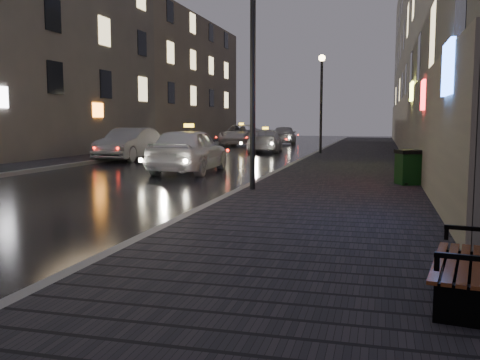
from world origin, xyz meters
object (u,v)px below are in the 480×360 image
object	(u,v)px
bench	(471,261)
taxi_far	(241,135)
lamp_near	(253,58)
taxi_near	(189,150)
taxi_mid	(265,141)
car_far	(284,135)
car_left_mid	(130,144)
lamp_far	(321,91)
trash_bin	(409,167)

from	to	relation	value
bench	taxi_far	distance (m)	36.52
lamp_near	taxi_near	distance (m)	6.93
taxi_mid	car_far	size ratio (longest dim) A/B	1.07
car_left_mid	taxi_mid	size ratio (longest dim) A/B	0.99
car_left_mid	car_far	xyz separation A→B (m)	(4.32, 18.62, -0.02)
lamp_far	bench	xyz separation A→B (m)	(4.06, -23.88, -2.93)
lamp_near	taxi_mid	world-z (taller)	lamp_near
lamp_near	taxi_mid	distance (m)	19.29
taxi_near	taxi_far	bearing A→B (deg)	-82.73
lamp_near	car_left_mid	bearing A→B (deg)	129.57
bench	taxi_near	size ratio (longest dim) A/B	0.34
taxi_mid	taxi_near	bearing A→B (deg)	83.24
car_left_mid	lamp_far	bearing A→B (deg)	32.04
bench	taxi_near	world-z (taller)	taxi_near
trash_bin	taxi_far	xyz separation A→B (m)	(-11.25, 24.67, 0.16)
taxi_mid	car_left_mid	bearing A→B (deg)	52.13
taxi_near	car_left_mid	size ratio (longest dim) A/B	1.03
taxi_far	trash_bin	bearing A→B (deg)	-67.58
bench	trash_bin	xyz separation A→B (m)	(-0.11, 10.03, 0.08)
lamp_far	trash_bin	xyz separation A→B (m)	(3.95, -13.85, -2.85)
taxi_near	car_far	xyz separation A→B (m)	(-0.66, 23.84, -0.07)
car_far	taxi_far	bearing A→B (deg)	30.71
lamp_near	bench	distance (m)	9.33
lamp_far	taxi_mid	size ratio (longest dim) A/B	1.11
lamp_far	taxi_far	size ratio (longest dim) A/B	0.92
taxi_near	car_left_mid	world-z (taller)	taxi_near
lamp_near	car_left_mid	distance (m)	13.85
lamp_far	taxi_near	distance (m)	11.66
bench	taxi_mid	distance (m)	27.71
lamp_near	car_far	bearing A→B (deg)	98.46
bench	trash_bin	size ratio (longest dim) A/B	1.75
lamp_far	taxi_far	bearing A→B (deg)	123.99
lamp_near	taxi_near	size ratio (longest dim) A/B	1.08
lamp_far	car_left_mid	size ratio (longest dim) A/B	1.12
bench	taxi_near	distance (m)	15.23
bench	taxi_far	bearing A→B (deg)	117.76
lamp_near	taxi_mid	bearing A→B (deg)	101.05
taxi_far	taxi_mid	bearing A→B (deg)	-67.87
bench	car_left_mid	xyz separation A→B (m)	(-12.71, 18.34, 0.22)
lamp_far	lamp_near	bearing A→B (deg)	-90.00
trash_bin	taxi_mid	xyz separation A→B (m)	(-7.61, 16.58, 0.05)
lamp_far	taxi_mid	world-z (taller)	lamp_far
trash_bin	car_left_mid	bearing A→B (deg)	125.75
lamp_far	car_far	size ratio (longest dim) A/B	1.19
bench	taxi_mid	world-z (taller)	taxi_mid
bench	car_far	world-z (taller)	car_far
lamp_far	trash_bin	world-z (taller)	lamp_far
lamp_far	car_left_mid	distance (m)	10.62
bench	taxi_near	xyz separation A→B (m)	(-7.72, 13.13, 0.27)
bench	taxi_near	bearing A→B (deg)	130.10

